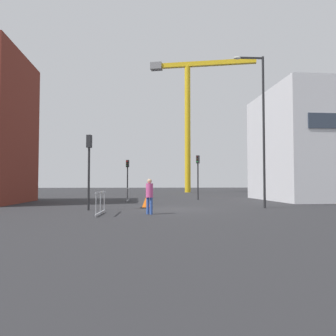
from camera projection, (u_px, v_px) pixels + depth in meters
ground at (174, 209)px, 18.86m from camera, size 160.00×160.00×0.00m
construction_crane at (190, 104)px, 51.85m from camera, size 16.15×4.95×20.64m
streetlamp_tall at (261, 120)px, 19.93m from camera, size 1.87×0.24×9.16m
traffic_light_median at (89, 160)px, 18.15m from camera, size 0.30×0.39×4.12m
traffic_light_crosswalk at (198, 170)px, 28.95m from camera, size 0.35×0.39×3.89m
traffic_light_verge at (127, 172)px, 31.94m from camera, size 0.32×0.39×3.69m
pedestrian_walking at (149, 194)px, 15.81m from camera, size 0.34×0.34×1.69m
safety_barrier_right_run at (128, 194)px, 26.52m from camera, size 0.18×1.82×1.08m
safety_barrier_rear at (100, 203)px, 15.59m from camera, size 0.19×2.60×1.08m
traffic_cone_striped at (146, 202)px, 19.95m from camera, size 0.68×0.68×0.69m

